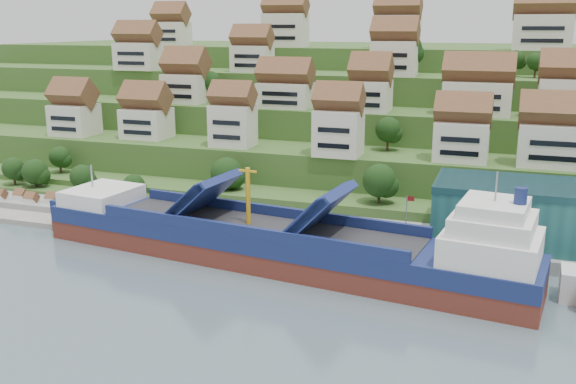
% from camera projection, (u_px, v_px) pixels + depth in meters
% --- Properties ---
extents(ground, '(300.00, 300.00, 0.00)m').
position_uv_depth(ground, '(283.00, 262.00, 103.89)').
color(ground, slate).
rests_on(ground, ground).
extents(quay, '(180.00, 14.00, 2.20)m').
position_uv_depth(quay, '(421.00, 241.00, 111.00)').
color(quay, gray).
rests_on(quay, ground).
extents(pebble_beach, '(45.00, 20.00, 1.00)m').
position_uv_depth(pebble_beach, '(39.00, 208.00, 133.07)').
color(pebble_beach, gray).
rests_on(pebble_beach, ground).
extents(hillside, '(260.00, 128.00, 31.00)m').
position_uv_depth(hillside, '(396.00, 115.00, 195.88)').
color(hillside, '#2D4C1E').
rests_on(hillside, ground).
extents(hillside_village, '(150.77, 62.99, 29.43)m').
position_uv_depth(hillside_village, '(397.00, 82.00, 151.00)').
color(hillside_village, silver).
rests_on(hillside_village, ground).
extents(hillside_trees, '(141.46, 61.89, 32.42)m').
position_uv_depth(hillside_trees, '(316.00, 124.00, 141.57)').
color(hillside_trees, '#193A13').
rests_on(hillside_trees, ground).
extents(flagpole, '(1.28, 0.16, 8.00)m').
position_uv_depth(flagpole, '(407.00, 215.00, 105.57)').
color(flagpole, gray).
rests_on(flagpole, quay).
extents(beach_huts, '(14.40, 3.70, 2.20)m').
position_uv_depth(beach_huts, '(27.00, 201.00, 132.16)').
color(beach_huts, white).
rests_on(beach_huts, pebble_beach).
extents(cargo_ship, '(83.33, 22.76, 18.33)m').
position_uv_depth(cargo_ship, '(285.00, 245.00, 101.94)').
color(cargo_ship, maroon).
rests_on(cargo_ship, ground).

